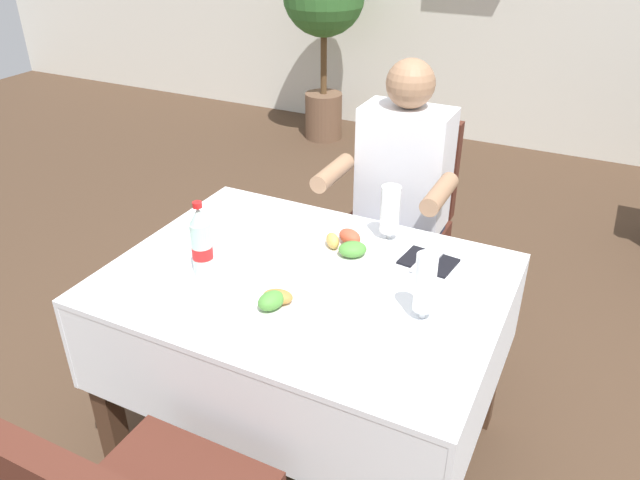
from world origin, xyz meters
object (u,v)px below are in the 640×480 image
plate_far_diner (347,247)px  beer_glass_left (425,288)px  main_dining_table (306,318)px  cola_bottle_primary (202,244)px  napkin_cutlery_set (428,261)px  seated_diner_far (398,197)px  chair_far_diner_seat (396,218)px  potted_plant_corner (324,10)px  plate_near_camera (276,304)px  beer_glass_middle (390,212)px

plate_far_diner → beer_glass_left: 0.43m
main_dining_table → cola_bottle_primary: size_ratio=4.84×
beer_glass_left → napkin_cutlery_set: bearing=104.2°
cola_bottle_primary → seated_diner_far: bearing=69.1°
chair_far_diner_seat → cola_bottle_primary: cola_bottle_primary is taller
chair_far_diner_seat → napkin_cutlery_set: bearing=-61.7°
main_dining_table → seated_diner_far: (0.04, 0.74, 0.13)m
potted_plant_corner → main_dining_table: bearing=-64.8°
plate_near_camera → beer_glass_middle: beer_glass_middle is taller
seated_diner_far → potted_plant_corner: size_ratio=0.87×
seated_diner_far → plate_near_camera: (-0.04, -0.93, 0.05)m
plate_far_diner → beer_glass_left: (0.34, -0.24, 0.08)m
cola_bottle_primary → napkin_cutlery_set: size_ratio=1.30×
main_dining_table → plate_near_camera: size_ratio=4.79×
chair_far_diner_seat → potted_plant_corner: potted_plant_corner is taller
cola_bottle_primary → napkin_cutlery_set: cola_bottle_primary is taller
chair_far_diner_seat → plate_near_camera: chair_far_diner_seat is taller
beer_glass_middle → napkin_cutlery_set: 0.22m
plate_near_camera → beer_glass_left: beer_glass_left is taller
plate_far_diner → cola_bottle_primary: size_ratio=0.97×
main_dining_table → napkin_cutlery_set: (0.32, 0.25, 0.17)m
plate_near_camera → cola_bottle_primary: (-0.30, 0.06, 0.09)m
main_dining_table → potted_plant_corner: bearing=115.2°
beer_glass_middle → main_dining_table: bearing=-114.2°
napkin_cutlery_set → chair_far_diner_seat: bearing=118.3°
plate_near_camera → potted_plant_corner: bearing=113.9°
plate_near_camera → beer_glass_middle: (0.15, 0.53, 0.09)m
plate_near_camera → main_dining_table: bearing=91.2°
chair_far_diner_seat → seated_diner_far: 0.20m
beer_glass_left → cola_bottle_primary: cola_bottle_primary is taller
chair_far_diner_seat → cola_bottle_primary: size_ratio=3.84×
beer_glass_left → potted_plant_corner: bearing=120.7°
plate_far_diner → beer_glass_middle: (0.09, 0.14, 0.09)m
plate_near_camera → seated_diner_far: bearing=87.8°
main_dining_table → potted_plant_corner: potted_plant_corner is taller
napkin_cutlery_set → beer_glass_left: bearing=-75.8°
plate_near_camera → napkin_cutlery_set: size_ratio=1.31×
chair_far_diner_seat → napkin_cutlery_set: (0.32, -0.60, 0.19)m
plate_near_camera → cola_bottle_primary: bearing=168.5°
cola_bottle_primary → napkin_cutlery_set: bearing=31.9°
chair_far_diner_seat → plate_near_camera: bearing=-89.8°
chair_far_diner_seat → cola_bottle_primary: 1.06m
main_dining_table → napkin_cutlery_set: bearing=38.0°
plate_far_diner → napkin_cutlery_set: bearing=12.7°
beer_glass_left → potted_plant_corner: (-1.80, 3.04, 0.17)m
chair_far_diner_seat → beer_glass_middle: size_ratio=4.79×
chair_far_diner_seat → napkin_cutlery_set: 0.70m
plate_near_camera → plate_far_diner: size_ratio=1.04×
main_dining_table → chair_far_diner_seat: (0.00, 0.85, -0.02)m
seated_diner_far → plate_near_camera: 0.93m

